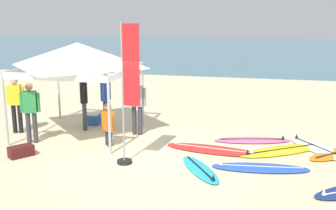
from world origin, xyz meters
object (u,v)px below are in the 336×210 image
surfboard_yellow (281,150)px  person_black (84,99)px  surfboard_red (213,149)px  gear_bag_near_tent (21,151)px  person_orange (108,123)px  person_yellow (16,101)px  banner_flag (128,100)px  surfboard_white (322,150)px  surfboard_blue (260,168)px  person_blue (106,97)px  person_green (30,109)px  person_grey (137,102)px  surfboard_cyan (200,169)px  surfboard_pink (252,140)px  canopy_tent (78,55)px  cooler_box (92,119)px

surfboard_yellow → person_black: size_ratio=1.44×
surfboard_red → gear_bag_near_tent: gear_bag_near_tent is taller
surfboard_yellow → person_orange: 4.69m
person_yellow → banner_flag: banner_flag is taller
surfboard_white → surfboard_blue: 2.31m
person_yellow → person_blue: bearing=27.2°
person_green → person_grey: size_ratio=1.00×
surfboard_blue → surfboard_red: bearing=139.9°
surfboard_cyan → surfboard_pink: same height
surfboard_blue → surfboard_pink: (-0.23, 2.10, 0.00)m
surfboard_cyan → surfboard_blue: bearing=16.9°
canopy_tent → person_yellow: bearing=-170.2°
surfboard_yellow → person_grey: 4.31m
person_orange → person_black: bearing=134.9°
canopy_tent → cooler_box: 2.42m
canopy_tent → gear_bag_near_tent: bearing=-106.6°
surfboard_yellow → banner_flag: bearing=-154.6°
surfboard_pink → person_orange: person_orange is taller
person_orange → canopy_tent: bearing=144.5°
surfboard_blue → person_grey: (-3.62, 2.01, 0.95)m
canopy_tent → surfboard_red: (4.06, -0.66, -2.35)m
surfboard_blue → surfboard_yellow: bearing=69.0°
surfboard_blue → person_grey: bearing=151.0°
person_blue → cooler_box: 0.98m
person_yellow → gear_bag_near_tent: person_yellow is taller
surfboard_cyan → cooler_box: cooler_box is taller
surfboard_pink → person_yellow: 7.11m
surfboard_pink → surfboard_yellow: 1.04m
person_green → surfboard_pink: bearing=13.9°
canopy_tent → surfboard_blue: (5.30, -1.70, -2.35)m
surfboard_blue → person_yellow: 7.42m
canopy_tent → person_blue: (0.46, 0.90, -1.40)m
person_black → surfboard_red: bearing=-14.8°
person_green → person_yellow: bearing=141.3°
person_orange → person_yellow: bearing=170.5°
surfboard_red → surfboard_yellow: (1.77, 0.34, 0.00)m
surfboard_pink → person_grey: bearing=-178.5°
person_green → surfboard_blue: bearing=-5.4°
person_black → person_orange: size_ratio=1.43×
person_grey → person_yellow: bearing=-169.9°
surfboard_white → person_blue: person_blue is taller
surfboard_yellow → person_orange: bearing=-173.3°
surfboard_blue → person_yellow: bearing=169.3°
canopy_tent → banner_flag: bearing=-43.1°
canopy_tent → person_orange: canopy_tent is taller
surfboard_pink → gear_bag_near_tent: size_ratio=3.70×
person_grey → gear_bag_near_tent: 3.51m
surfboard_yellow → person_green: bearing=-173.5°
surfboard_cyan → person_blue: (-3.48, 3.01, 0.95)m
surfboard_pink → person_black: size_ratio=1.30×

